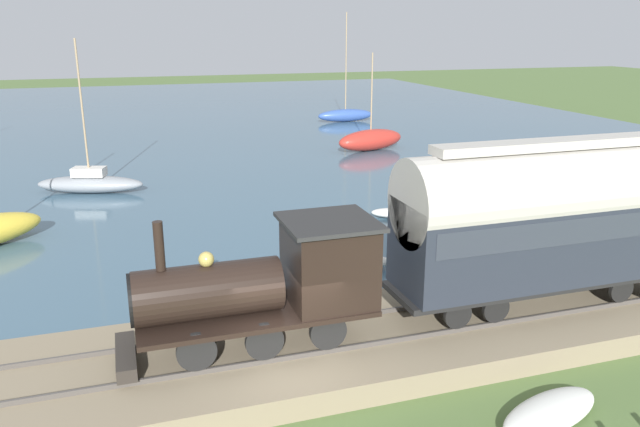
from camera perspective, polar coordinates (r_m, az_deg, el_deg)
name	(u,v)px	position (r m, az deg, el deg)	size (l,w,h in m)	color
ground_plane	(292,385)	(15.33, -2.60, -15.37)	(200.00, 200.00, 0.00)	#516B38
harbor_water	(158,124)	(56.85, -14.57, 7.92)	(80.00, 80.00, 0.01)	#426075
rail_embankment	(282,355)	(15.96, -3.53, -12.75)	(4.75, 56.00, 0.72)	#84755B
steam_locomotive	(274,279)	(15.03, -4.18, -6.00)	(2.20, 6.24, 3.33)	black
passenger_coach	(550,215)	(18.06, 20.28, -0.09)	(2.33, 8.99, 4.59)	black
sailboat_gray	(90,183)	(33.90, -20.27, 2.67)	(2.99, 5.54, 7.63)	gray
sailboat_red	(371,140)	(43.13, 4.65, 6.74)	(3.14, 5.52, 6.52)	#B72D23
sailboat_blue	(345,115)	(56.49, 2.34, 9.02)	(1.26, 5.12, 9.36)	#335199
rowboat_mid_harbor	(394,213)	(27.87, 6.81, 0.04)	(1.68, 2.22, 0.40)	silver
rowboat_near_shore	(359,265)	(21.67, 3.54, -4.68)	(0.81, 2.42, 0.49)	silver
beached_dinghy	(550,412)	(14.86, 20.29, -16.65)	(1.88, 3.00, 0.44)	silver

